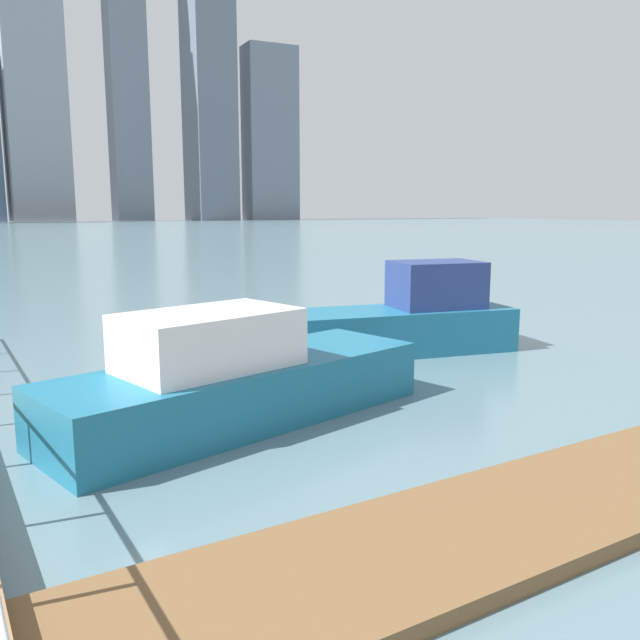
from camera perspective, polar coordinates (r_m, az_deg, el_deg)
name	(u,v)px	position (r m, az deg, el deg)	size (l,w,h in m)	color
ground_plane	(100,355)	(16.14, -18.50, -2.85)	(300.00, 300.00, 0.00)	slate
floating_dock	(543,508)	(7.98, 18.75, -15.12)	(11.69, 2.00, 0.18)	brown
moored_boat_2	(409,319)	(15.71, 7.70, 0.10)	(5.59, 2.93, 2.12)	#1E6B8C
moored_boat_3	(234,380)	(10.53, -7.42, -5.13)	(6.59, 3.30, 1.83)	#1E6B8C
skyline_tower_3	(31,67)	(177.64, -23.69, 19.39)	(13.43, 13.05, 71.14)	#8C939E
skyline_tower_4	(127,87)	(178.45, -16.34, 18.77)	(8.88, 8.10, 65.12)	slate
skyline_tower_5	(208,52)	(181.81, -9.65, 21.85)	(11.03, 10.48, 83.92)	slate
skyline_tower_6	(270,135)	(184.94, -4.34, 15.69)	(13.66, 8.42, 45.35)	slate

